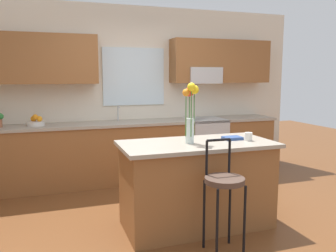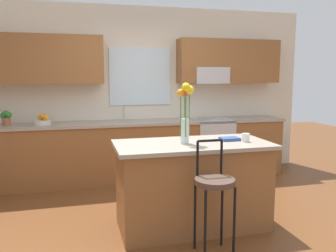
{
  "view_description": "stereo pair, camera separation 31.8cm",
  "coord_description": "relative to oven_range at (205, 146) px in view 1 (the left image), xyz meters",
  "views": [
    {
      "loc": [
        -1.29,
        -3.49,
        1.62
      ],
      "look_at": [
        0.08,
        0.55,
        1.0
      ],
      "focal_mm": 37.33,
      "sensor_mm": 36.0,
      "label": 1
    },
    {
      "loc": [
        -0.99,
        -3.58,
        1.62
      ],
      "look_at": [
        0.08,
        0.55,
        1.0
      ],
      "focal_mm": 37.33,
      "sensor_mm": 36.0,
      "label": 2
    }
  ],
  "objects": [
    {
      "name": "ground_plane",
      "position": [
        -1.11,
        -1.68,
        -0.46
      ],
      "size": [
        14.0,
        14.0,
        0.0
      ],
      "primitive_type": "plane",
      "color": "brown"
    },
    {
      "name": "back_wall_assembly",
      "position": [
        -1.09,
        0.31,
        1.05
      ],
      "size": [
        5.6,
        0.5,
        2.7
      ],
      "color": "beige",
      "rests_on": "ground"
    },
    {
      "name": "counter_run",
      "position": [
        -1.11,
        0.02,
        0.01
      ],
      "size": [
        4.56,
        0.64,
        0.92
      ],
      "color": "brown",
      "rests_on": "ground"
    },
    {
      "name": "sink_faucet",
      "position": [
        -1.4,
        0.17,
        0.6
      ],
      "size": [
        0.02,
        0.13,
        0.23
      ],
      "color": "#B7BABC",
      "rests_on": "counter_run"
    },
    {
      "name": "oven_range",
      "position": [
        0.0,
        0.0,
        0.0
      ],
      "size": [
        0.6,
        0.64,
        0.92
      ],
      "color": "#B7BABC",
      "rests_on": "ground"
    },
    {
      "name": "kitchen_island",
      "position": [
        -0.94,
        -1.84,
        0.0
      ],
      "size": [
        1.63,
        0.8,
        0.92
      ],
      "color": "brown",
      "rests_on": "ground"
    },
    {
      "name": "bar_stool_near",
      "position": [
        -0.94,
        -2.45,
        0.18
      ],
      "size": [
        0.36,
        0.36,
        1.04
      ],
      "color": "black",
      "rests_on": "ground"
    },
    {
      "name": "flower_vase",
      "position": [
        -1.03,
        -1.86,
        0.83
      ],
      "size": [
        0.18,
        0.19,
        0.63
      ],
      "color": "silver",
      "rests_on": "kitchen_island"
    },
    {
      "name": "mug_ceramic",
      "position": [
        -0.38,
        -1.93,
        0.51
      ],
      "size": [
        0.08,
        0.08,
        0.09
      ],
      "primitive_type": "cylinder",
      "color": "silver",
      "rests_on": "kitchen_island"
    },
    {
      "name": "cookbook",
      "position": [
        -0.51,
        -1.81,
        0.48
      ],
      "size": [
        0.2,
        0.15,
        0.03
      ],
      "primitive_type": "cube",
      "color": "navy",
      "rests_on": "kitchen_island"
    },
    {
      "name": "fruit_bowl_oranges",
      "position": [
        -2.59,
        0.03,
        0.51
      ],
      "size": [
        0.24,
        0.24,
        0.16
      ],
      "color": "silver",
      "rests_on": "counter_run"
    }
  ]
}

